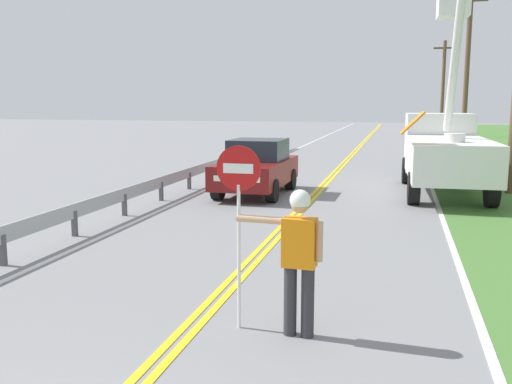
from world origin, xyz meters
name	(u,v)px	position (x,y,z in m)	size (l,w,h in m)	color
centerline_yellow_left	(331,175)	(-0.09, 20.00, 0.01)	(0.11, 110.00, 0.01)	yellow
centerline_yellow_right	(335,175)	(0.09, 20.00, 0.01)	(0.11, 110.00, 0.01)	yellow
edge_line_right	(428,178)	(3.60, 20.00, 0.01)	(0.12, 110.00, 0.01)	silver
edge_line_left	(245,172)	(-3.60, 20.00, 0.01)	(0.12, 110.00, 0.01)	silver
flagger_worker	(299,253)	(1.37, 4.36, 1.05)	(1.09, 0.27, 1.83)	#2D2D33
stop_sign_paddle	(239,196)	(0.60, 4.42, 1.71)	(0.56, 0.04, 2.33)	silver
utility_bucket_truck	(444,147)	(3.87, 16.65, 1.44)	(2.67, 6.88, 6.14)	white
oncoming_sedan_nearest	(257,168)	(-1.79, 14.78, 0.83)	(1.98, 4.14, 1.70)	maroon
utility_pole_mid	(467,69)	(6.01, 32.19, 4.68)	(1.80, 0.28, 9.00)	brown
utility_pole_far	(443,87)	(5.81, 47.94, 4.10)	(1.80, 0.28, 7.84)	brown
guardrail_left_shoulder	(201,170)	(-4.20, 16.36, 0.52)	(0.10, 32.00, 0.71)	#9EA0A3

